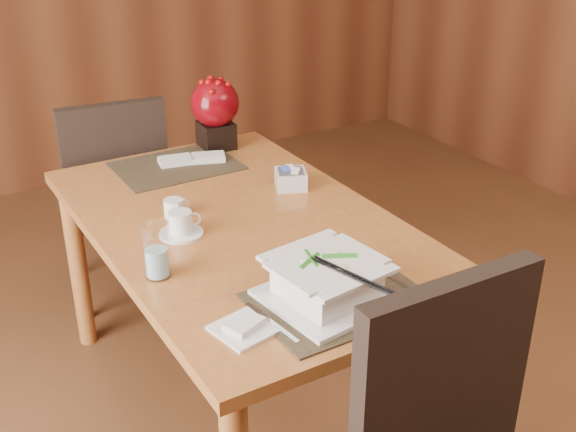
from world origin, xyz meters
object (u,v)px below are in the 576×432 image
dining_table (244,248)px  berry_decor (215,109)px  sugar_caddy (291,179)px  coffee_cup (181,225)px  far_chair (115,190)px  creamer_jug (174,208)px  bread_plate (244,329)px  water_glass (156,251)px  soup_setting (327,282)px

dining_table → berry_decor: 0.74m
dining_table → sugar_caddy: bearing=29.7°
coffee_cup → sugar_caddy: size_ratio=1.30×
dining_table → far_chair: far_chair is taller
coffee_cup → creamer_jug: size_ratio=1.68×
bread_plate → berry_decor: bearing=67.3°
far_chair → bread_plate: bearing=91.3°
water_glass → sugar_caddy: 0.73m
soup_setting → coffee_cup: (-0.18, 0.55, -0.03)m
berry_decor → coffee_cup: bearing=-123.9°
dining_table → berry_decor: berry_decor is taller
sugar_caddy → bread_plate: (-0.55, -0.70, -0.03)m
dining_table → soup_setting: 0.56m
coffee_cup → sugar_caddy: 0.50m
water_glass → sugar_caddy: water_glass is taller
water_glass → creamer_jug: water_glass is taller
coffee_cup → far_chair: size_ratio=0.15×
creamer_jug → bread_plate: bearing=-102.1°
creamer_jug → bread_plate: 0.70m
water_glass → dining_table: bearing=26.9°
berry_decor → bread_plate: berry_decor is taller
water_glass → soup_setting: bearing=-46.0°
dining_table → water_glass: 0.45m
coffee_cup → water_glass: size_ratio=0.85×
dining_table → soup_setting: soup_setting is taller
coffee_cup → bread_plate: (-0.07, -0.56, -0.03)m
soup_setting → far_chair: size_ratio=0.35×
creamer_jug → dining_table: bearing=-44.2°
coffee_cup → water_glass: water_glass is taller
coffee_cup → berry_decor: berry_decor is taller
soup_setting → coffee_cup: bearing=100.9°
water_glass → creamer_jug: (0.19, 0.34, -0.05)m
berry_decor → soup_setting: bearing=-102.0°
soup_setting → sugar_caddy: (0.30, 0.69, -0.03)m
coffee_cup → far_chair: far_chair is taller
berry_decor → sugar_caddy: bearing=-84.2°
dining_table → soup_setting: (-0.03, -0.53, 0.16)m
berry_decor → far_chair: (-0.36, 0.27, -0.37)m
berry_decor → far_chair: berry_decor is taller
soup_setting → bread_plate: bearing=174.7°
creamer_jug → coffee_cup: bearing=-107.2°
far_chair → dining_table: bearing=105.2°
far_chair → sugar_caddy: bearing=124.7°
berry_decor → creamer_jug: bearing=-128.2°
dining_table → water_glass: size_ratio=9.27×
coffee_cup → berry_decor: (0.43, 0.64, 0.13)m
soup_setting → water_glass: water_glass is taller
soup_setting → sugar_caddy: size_ratio=3.12×
soup_setting → coffee_cup: size_ratio=2.41×
sugar_caddy → bread_plate: size_ratio=0.77×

